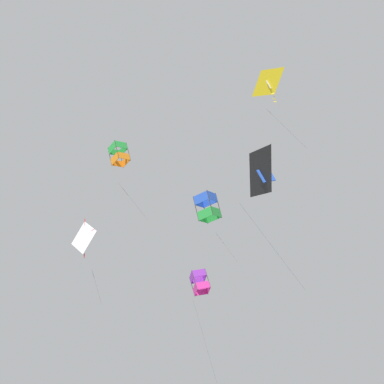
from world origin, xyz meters
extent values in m
pyramid|color=black|center=(2.66, -3.59, 25.72)|extent=(2.89, 3.28, 2.12)
cube|color=blue|center=(2.88, -3.77, 25.53)|extent=(0.94, 0.78, 1.25)
cube|color=blue|center=(2.41, -3.38, 26.62)|extent=(0.66, 0.77, 0.24)
cylinder|color=#47474C|center=(4.15, -2.73, 21.67)|extent=(2.21, 2.41, 6.00)
pyramid|color=yellow|center=(0.30, -6.27, 29.83)|extent=(1.04, 2.10, 1.13)
cube|color=white|center=(0.47, -6.30, 29.75)|extent=(0.70, 0.17, 0.74)
cube|color=white|center=(0.04, -6.22, 30.31)|extent=(0.19, 0.51, 0.13)
cylinder|color=#47474C|center=(0.59, -6.32, 29.15)|extent=(0.03, 0.02, 0.23)
cube|color=yellow|center=(0.59, -6.31, 29.04)|extent=(0.08, 0.17, 0.06)
cylinder|color=#47474C|center=(0.60, -6.33, 28.92)|extent=(0.06, 0.04, 0.23)
cube|color=yellow|center=(0.62, -6.36, 28.81)|extent=(0.17, 0.08, 0.06)
cylinder|color=#47474C|center=(0.62, -6.34, 28.69)|extent=(0.05, 0.02, 0.23)
cube|color=yellow|center=(0.63, -6.32, 28.57)|extent=(0.16, 0.09, 0.06)
cylinder|color=#47474C|center=(0.64, -6.32, 28.46)|extent=(0.02, 0.04, 0.23)
cube|color=yellow|center=(0.65, -6.33, 28.34)|extent=(0.12, 0.14, 0.06)
cylinder|color=#47474C|center=(1.61, -6.22, 27.00)|extent=(0.22, 2.05, 4.54)
cube|color=blue|center=(6.98, 4.09, 30.10)|extent=(0.42, 1.32, 0.66)
cube|color=blue|center=(5.78, 3.97, 29.62)|extent=(0.42, 1.32, 0.66)
cube|color=blue|center=(6.31, 4.68, 29.86)|extent=(1.46, 0.19, 1.12)
cube|color=blue|center=(6.44, 3.38, 29.86)|extent=(1.46, 0.19, 1.12)
cube|color=green|center=(7.45, 4.14, 28.89)|extent=(0.42, 1.32, 0.66)
cube|color=green|center=(6.25, 4.02, 28.41)|extent=(0.42, 1.32, 0.66)
cube|color=green|center=(6.79, 4.73, 28.65)|extent=(1.46, 0.19, 1.12)
cube|color=green|center=(6.92, 3.43, 28.65)|extent=(1.46, 0.19, 1.12)
cylinder|color=#332D28|center=(7.15, 4.76, 29.49)|extent=(0.82, 0.13, 1.97)
cylinder|color=#332D28|center=(7.28, 3.47, 29.49)|extent=(0.82, 0.13, 1.97)
cylinder|color=#332D28|center=(5.95, 4.64, 29.01)|extent=(0.82, 0.13, 1.97)
cylinder|color=#332D28|center=(6.08, 3.35, 29.01)|extent=(0.82, 0.13, 1.97)
cylinder|color=#47474C|center=(8.22, 3.71, 26.30)|extent=(0.78, 2.50, 4.05)
cube|color=green|center=(-1.26, 5.09, 30.45)|extent=(0.37, 0.97, 0.49)
cube|color=green|center=(-2.14, 5.26, 30.14)|extent=(0.37, 0.97, 0.49)
cube|color=green|center=(-1.61, 5.64, 30.29)|extent=(1.05, 0.23, 0.79)
cube|color=green|center=(-1.79, 4.71, 30.29)|extent=(1.05, 0.23, 0.79)
cube|color=orange|center=(-0.96, 5.03, 29.55)|extent=(0.37, 0.97, 0.49)
cube|color=orange|center=(-1.84, 5.20, 29.24)|extent=(0.37, 0.97, 0.49)
cube|color=orange|center=(-1.31, 5.58, 29.40)|extent=(1.05, 0.23, 0.79)
cube|color=orange|center=(-1.49, 4.65, 29.40)|extent=(1.05, 0.23, 0.79)
cylinder|color=#332D28|center=(-1.02, 5.53, 30.00)|extent=(0.53, 0.14, 1.46)
cylinder|color=#332D28|center=(-1.20, 4.60, 30.00)|extent=(0.53, 0.14, 1.46)
cylinder|color=#332D28|center=(-1.90, 5.70, 29.69)|extent=(0.53, 0.14, 1.46)
cylinder|color=#332D28|center=(-2.08, 4.77, 29.69)|extent=(0.53, 0.14, 1.46)
cylinder|color=#47474C|center=(0.15, 5.37, 26.88)|extent=(0.56, 2.95, 4.55)
cube|color=purple|center=(9.26, 6.73, 25.41)|extent=(0.80, 0.95, 0.56)
cube|color=purple|center=(8.45, 7.36, 25.13)|extent=(0.80, 0.95, 0.56)
cube|color=purple|center=(9.18, 7.46, 25.27)|extent=(0.95, 0.75, 0.82)
cube|color=purple|center=(8.53, 6.62, 25.27)|extent=(0.95, 0.75, 0.82)
cube|color=#DB2D93|center=(9.48, 6.56, 24.38)|extent=(0.80, 0.95, 0.56)
cube|color=#DB2D93|center=(8.67, 7.19, 24.10)|extent=(0.80, 0.95, 0.56)
cube|color=#DB2D93|center=(9.40, 7.30, 24.24)|extent=(0.95, 0.75, 0.82)
cube|color=#DB2D93|center=(8.75, 6.45, 24.24)|extent=(0.95, 0.75, 0.82)
cylinder|color=#332D28|center=(9.70, 7.06, 24.89)|extent=(0.41, 0.33, 1.67)
cylinder|color=#332D28|center=(9.04, 6.22, 24.89)|extent=(0.41, 0.33, 1.67)
cylinder|color=#332D28|center=(8.89, 7.70, 24.62)|extent=(0.41, 0.33, 1.67)
cylinder|color=#332D28|center=(8.23, 6.86, 24.62)|extent=(0.41, 0.33, 1.67)
cylinder|color=#47474C|center=(9.97, 7.32, 20.18)|extent=(1.00, 1.69, 7.58)
cube|color=white|center=(-5.18, 2.35, 19.71)|extent=(0.27, 1.89, 1.88)
cylinder|color=red|center=(-5.15, 2.35, 19.72)|extent=(0.42, 0.12, 2.15)
cylinder|color=red|center=(-5.18, 2.35, 19.88)|extent=(0.06, 1.53, 0.04)
cylinder|color=#47474C|center=(-4.16, 2.18, 17.32)|extent=(0.42, 1.69, 2.64)
camera|label=1|loc=(-17.55, -16.19, 5.10)|focal=48.15mm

